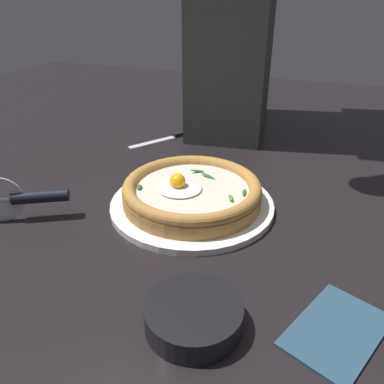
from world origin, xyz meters
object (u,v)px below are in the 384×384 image
object	(u,v)px
pizza	(192,191)
pizza_cutter	(27,198)
table_knife	(177,135)
side_bowl	(194,316)
folded_napkin	(337,330)

from	to	relation	value
pizza	pizza_cutter	bearing A→B (deg)	-151.76
pizza_cutter	table_knife	world-z (taller)	pizza_cutter
pizza	pizza_cutter	distance (m)	0.29
side_bowl	folded_napkin	distance (m)	0.18
pizza_cutter	folded_napkin	xyz separation A→B (m)	(0.53, -0.08, -0.04)
folded_napkin	pizza	bearing A→B (deg)	140.78
pizza_cutter	table_knife	xyz separation A→B (m)	(0.09, 0.48, -0.04)
pizza	side_bowl	size ratio (longest dim) A/B	2.11
side_bowl	table_knife	xyz separation A→B (m)	(-0.27, 0.61, -0.01)
table_knife	folded_napkin	bearing A→B (deg)	-52.01
table_knife	pizza_cutter	bearing A→B (deg)	-100.37
pizza_cutter	side_bowl	bearing A→B (deg)	-20.26
pizza_cutter	table_knife	bearing A→B (deg)	79.63
folded_napkin	pizza_cutter	bearing A→B (deg)	171.16
pizza	pizza_cutter	size ratio (longest dim) A/B	1.76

